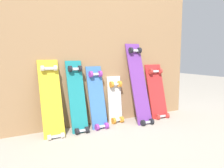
# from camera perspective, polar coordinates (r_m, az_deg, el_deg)

# --- Properties ---
(ground_plane) EXTENTS (12.00, 12.00, 0.00)m
(ground_plane) POSITION_cam_1_polar(r_m,az_deg,el_deg) (2.55, -0.77, -9.87)
(ground_plane) COLOR #A89E8E
(plywood_wall_panel) EXTENTS (2.24, 0.04, 1.65)m
(plywood_wall_panel) POSITION_cam_1_polar(r_m,az_deg,el_deg) (2.50, -1.57, 8.96)
(plywood_wall_panel) COLOR #99724C
(plywood_wall_panel) RESTS_ON ground
(skateboard_yellow) EXTENTS (0.20, 0.28, 0.79)m
(skateboard_yellow) POSITION_cam_1_polar(r_m,az_deg,el_deg) (2.18, -15.19, -4.47)
(skateboard_yellow) COLOR gold
(skateboard_yellow) RESTS_ON ground
(skateboard_teal) EXTENTS (0.17, 0.26, 0.77)m
(skateboard_teal) POSITION_cam_1_polar(r_m,az_deg,el_deg) (2.26, -8.83, -3.94)
(skateboard_teal) COLOR #197A7F
(skateboard_teal) RESTS_ON ground
(skateboard_blue) EXTENTS (0.17, 0.25, 0.71)m
(skateboard_blue) POSITION_cam_1_polar(r_m,az_deg,el_deg) (2.36, -3.76, -4.14)
(skateboard_blue) COLOR #386BAD
(skateboard_blue) RESTS_ON ground
(skateboard_white) EXTENTS (0.17, 0.14, 0.58)m
(skateboard_white) POSITION_cam_1_polar(r_m,az_deg,el_deg) (2.53, 0.84, -4.62)
(skateboard_white) COLOR silver
(skateboard_white) RESTS_ON ground
(skateboard_purple) EXTENTS (0.19, 0.36, 0.96)m
(skateboard_purple) POSITION_cam_1_polar(r_m,az_deg,el_deg) (2.54, 6.99, -0.51)
(skateboard_purple) COLOR #6B338C
(skateboard_purple) RESTS_ON ground
(skateboard_red) EXTENTS (0.23, 0.25, 0.71)m
(skateboard_red) POSITION_cam_1_polar(r_m,az_deg,el_deg) (2.79, 11.42, -2.45)
(skateboard_red) COLOR #B22626
(skateboard_red) RESTS_ON ground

